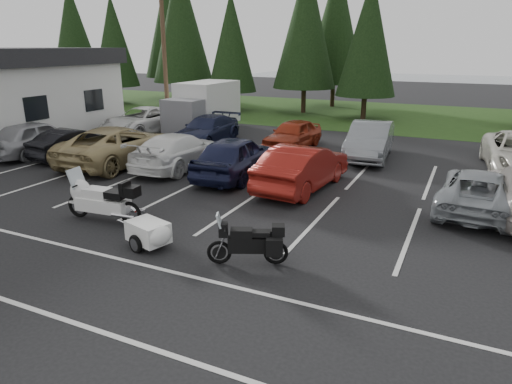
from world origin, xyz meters
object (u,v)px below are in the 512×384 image
at_px(car_near_2, 118,145).
at_px(car_near_5, 303,167).
at_px(car_near_0, 37,138).
at_px(car_far_1, 207,130).
at_px(car_near_4, 235,156).
at_px(touring_motorcycle, 102,196).
at_px(car_near_1, 74,143).
at_px(car_near_6, 479,191).
at_px(box_truck, 199,107).
at_px(car_far_2, 293,134).
at_px(cargo_trailer, 148,234).
at_px(car_far_3, 370,140).
at_px(utility_pole, 164,51).
at_px(adventure_motorcycle, 247,239).
at_px(car_near_3, 179,151).
at_px(car_far_0, 143,121).

bearing_deg(car_near_2, car_near_5, 177.08).
xyz_separation_m(car_near_0, car_far_1, (5.94, 5.82, -0.11)).
distance_m(car_near_4, car_near_5, 2.98).
bearing_deg(touring_motorcycle, car_near_1, 135.66).
distance_m(car_near_1, car_near_6, 17.15).
relative_size(box_truck, touring_motorcycle, 1.96).
distance_m(box_truck, car_far_2, 7.32).
bearing_deg(car_near_1, cargo_trailer, 150.68).
height_order(car_near_0, car_near_6, car_near_0).
bearing_deg(car_far_2, car_near_0, -142.92).
height_order(car_near_1, car_far_3, car_far_3).
height_order(utility_pole, box_truck, utility_pole).
height_order(car_far_1, car_far_2, car_far_2).
height_order(car_near_1, car_near_2, car_near_2).
bearing_deg(car_near_5, cargo_trailer, 79.17).
xyz_separation_m(box_truck, touring_motorcycle, (5.44, -14.16, -0.66)).
bearing_deg(box_truck, cargo_trailer, -62.63).
distance_m(car_near_1, car_far_3, 13.79).
distance_m(car_near_4, adventure_motorcycle, 7.70).
distance_m(utility_pole, car_near_4, 12.27).
bearing_deg(car_near_2, car_near_3, -172.96).
bearing_deg(cargo_trailer, car_near_6, 57.26).
xyz_separation_m(utility_pole, car_far_0, (-0.60, -1.71, -3.92)).
relative_size(car_near_1, car_far_2, 0.98).
bearing_deg(car_far_2, car_near_4, -86.31).
bearing_deg(touring_motorcycle, car_far_0, 118.51).
height_order(car_near_2, adventure_motorcycle, car_near_2).
xyz_separation_m(car_near_0, car_near_2, (4.71, 0.32, 0.00)).
bearing_deg(car_near_0, adventure_motorcycle, 157.74).
height_order(car_far_3, cargo_trailer, car_far_3).
bearing_deg(car_near_0, cargo_trailer, 152.07).
bearing_deg(car_far_1, box_truck, 126.06).
bearing_deg(utility_pole, car_near_0, -101.40).
height_order(car_near_1, car_near_4, car_near_4).
distance_m(car_near_5, touring_motorcycle, 7.06).
height_order(car_near_3, car_far_0, car_far_0).
bearing_deg(touring_motorcycle, car_far_3, 59.22).
xyz_separation_m(car_far_3, touring_motorcycle, (-5.46, -11.51, -0.04)).
xyz_separation_m(car_near_4, touring_motorcycle, (-1.31, -5.96, -0.05)).
distance_m(box_truck, car_near_1, 8.66).
height_order(car_near_6, cargo_trailer, car_near_6).
xyz_separation_m(car_near_6, car_far_2, (-8.62, 6.18, 0.05)).
height_order(car_near_5, car_far_2, car_near_5).
bearing_deg(car_near_4, car_near_2, -1.19).
bearing_deg(car_near_6, car_near_4, 2.15).
bearing_deg(car_near_0, utility_pole, -100.49).
bearing_deg(car_far_3, car_near_2, -153.71).
height_order(car_near_4, car_far_0, car_near_4).
bearing_deg(car_far_1, car_near_4, -51.11).
xyz_separation_m(box_truck, car_near_1, (-1.60, -8.47, -0.76)).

